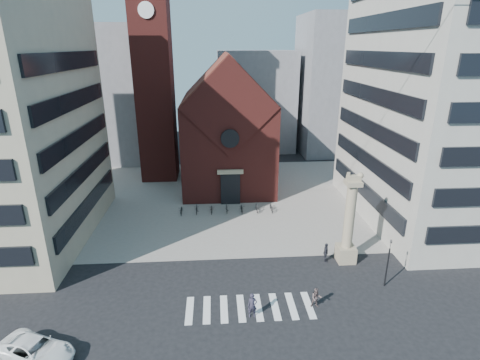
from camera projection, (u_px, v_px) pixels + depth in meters
name	position (u px, v px, depth m)	size (l,w,h in m)	color
ground	(240.00, 284.00, 31.27)	(120.00, 120.00, 0.00)	black
piazza	(230.00, 197.00, 49.09)	(46.00, 30.00, 0.05)	gray
zebra_crossing	(250.00, 308.00, 28.49)	(10.20, 3.20, 0.01)	white
church	(227.00, 128.00, 52.06)	(12.00, 16.65, 18.00)	maroon
campanile	(154.00, 69.00, 51.55)	(5.50, 5.50, 31.20)	maroon
building_right	(463.00, 74.00, 38.67)	(18.00, 22.00, 32.00)	#B3AEA2
bg_block_left	(107.00, 94.00, 63.78)	(16.00, 14.00, 22.00)	gray
bg_block_mid	(255.00, 100.00, 70.84)	(14.00, 12.00, 18.00)	gray
bg_block_right	(344.00, 85.00, 68.05)	(16.00, 14.00, 24.00)	gray
lion_column	(348.00, 227.00, 33.56)	(1.63, 1.60, 8.68)	tan
traffic_light	(388.00, 262.00, 30.33)	(0.13, 0.16, 4.30)	black
white_car	(35.00, 350.00, 23.57)	(2.34, 5.07, 1.41)	white
pedestrian_0	(252.00, 306.00, 27.25)	(0.70, 0.46, 1.93)	#2C2938
pedestrian_1	(316.00, 298.00, 28.31)	(0.79, 0.62, 1.63)	#5D4B4A
pedestrian_2	(326.00, 253.00, 34.30)	(1.08, 0.45, 1.85)	#282830
scooter_0	(181.00, 210.00, 44.18)	(0.63, 1.80, 0.94)	#232326
scooter_1	(197.00, 209.00, 44.28)	(0.49, 1.75, 1.05)	#232326
scooter_2	(212.00, 209.00, 44.42)	(0.63, 1.80, 0.94)	#232326
scooter_3	(227.00, 208.00, 44.51)	(0.49, 1.75, 1.05)	#232326
scooter_4	(242.00, 208.00, 44.65)	(0.63, 1.80, 0.94)	#232326
scooter_5	(257.00, 207.00, 44.75)	(0.49, 1.75, 1.05)	#232326
scooter_6	(271.00, 207.00, 44.88)	(0.63, 1.80, 0.94)	#232326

